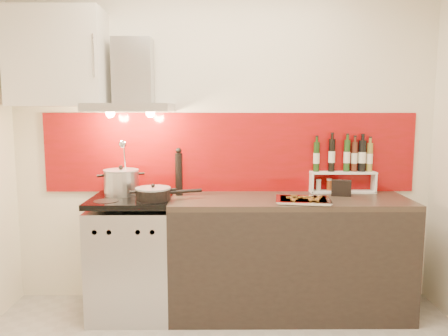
{
  "coord_description": "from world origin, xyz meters",
  "views": [
    {
      "loc": [
        -0.02,
        -2.14,
        1.56
      ],
      "look_at": [
        0.0,
        0.95,
        1.15
      ],
      "focal_mm": 35.0,
      "sensor_mm": 36.0,
      "label": 1
    }
  ],
  "objects_px": {
    "saute_pan": "(154,194)",
    "pepper_mill": "(179,172)",
    "range_stove": "(133,257)",
    "counter": "(289,255)",
    "stock_pot": "(121,182)",
    "baking_tray": "(303,200)"
  },
  "relations": [
    {
      "from": "saute_pan",
      "to": "pepper_mill",
      "type": "distance_m",
      "value": 0.3
    },
    {
      "from": "range_stove",
      "to": "counter",
      "type": "distance_m",
      "value": 1.2
    },
    {
      "from": "saute_pan",
      "to": "pepper_mill",
      "type": "xyz_separation_m",
      "value": [
        0.16,
        0.23,
        0.12
      ]
    },
    {
      "from": "counter",
      "to": "saute_pan",
      "type": "height_order",
      "value": "saute_pan"
    },
    {
      "from": "range_stove",
      "to": "counter",
      "type": "xyz_separation_m",
      "value": [
        1.2,
        0.0,
        0.01
      ]
    },
    {
      "from": "counter",
      "to": "range_stove",
      "type": "bearing_deg",
      "value": -179.77
    },
    {
      "from": "range_stove",
      "to": "pepper_mill",
      "type": "height_order",
      "value": "pepper_mill"
    },
    {
      "from": "stock_pot",
      "to": "saute_pan",
      "type": "relative_size",
      "value": 0.56
    },
    {
      "from": "range_stove",
      "to": "baking_tray",
      "type": "relative_size",
      "value": 2.14
    },
    {
      "from": "stock_pot",
      "to": "baking_tray",
      "type": "bearing_deg",
      "value": -9.97
    },
    {
      "from": "counter",
      "to": "stock_pot",
      "type": "relative_size",
      "value": 6.67
    },
    {
      "from": "range_stove",
      "to": "stock_pot",
      "type": "distance_m",
      "value": 0.58
    },
    {
      "from": "baking_tray",
      "to": "counter",
      "type": "bearing_deg",
      "value": 117.6
    },
    {
      "from": "stock_pot",
      "to": "range_stove",
      "type": "bearing_deg",
      "value": -47.47
    },
    {
      "from": "counter",
      "to": "pepper_mill",
      "type": "distance_m",
      "value": 1.07
    },
    {
      "from": "pepper_mill",
      "to": "counter",
      "type": "bearing_deg",
      "value": -8.01
    },
    {
      "from": "range_stove",
      "to": "counter",
      "type": "bearing_deg",
      "value": 0.23
    },
    {
      "from": "baking_tray",
      "to": "pepper_mill",
      "type": "bearing_deg",
      "value": 164.16
    },
    {
      "from": "stock_pot",
      "to": "pepper_mill",
      "type": "xyz_separation_m",
      "value": [
        0.44,
        0.02,
        0.07
      ]
    },
    {
      "from": "counter",
      "to": "baking_tray",
      "type": "height_order",
      "value": "baking_tray"
    },
    {
      "from": "counter",
      "to": "baking_tray",
      "type": "bearing_deg",
      "value": -62.4
    },
    {
      "from": "range_stove",
      "to": "counter",
      "type": "height_order",
      "value": "range_stove"
    }
  ]
}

